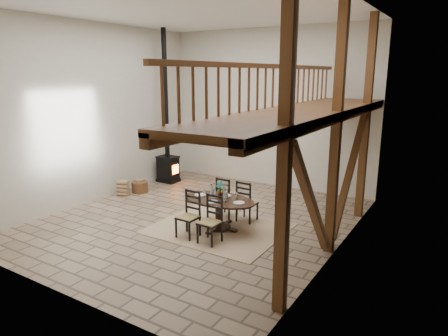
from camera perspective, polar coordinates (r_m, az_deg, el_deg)
The scene contains 7 objects.
ground at distance 10.18m, azimuth -3.89°, elevation -7.42°, with size 8.00×8.00×0.00m, color #907860.
room_shell at distance 8.89m, azimuth 2.13°, elevation 9.53°, with size 7.02×8.02×5.01m.
rug at distance 9.61m, azimuth -0.71°, elevation -8.61°, with size 3.00×2.50×0.02m, color tan.
dining_table at distance 9.47m, azimuth -0.71°, elevation -6.25°, with size 1.85×2.05×1.17m.
wood_stove at distance 13.52m, azimuth -8.09°, elevation 2.65°, with size 0.69×0.53×5.00m.
log_basket at distance 12.68m, azimuth -11.94°, elevation -2.59°, with size 0.51×0.51×0.42m.
log_stack at distance 12.42m, azimuth -14.22°, elevation -2.79°, with size 0.41×0.35×0.47m.
Camera 1 is at (5.59, -7.70, 3.62)m, focal length 32.00 mm.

